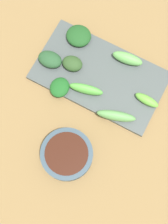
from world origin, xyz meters
The scene contains 11 objects.
tabletop centered at (0.00, 0.00, 0.01)m, with size 2.10×2.10×0.02m, color olive.
sauce_bowl centered at (-0.11, -0.02, 0.04)m, with size 0.13×0.13×0.04m.
serving_plate centered at (0.11, 0.00, 0.03)m, with size 0.19×0.34×0.01m, color #4A5052.
broccoli_stalk_0 centered at (0.03, -0.09, 0.05)m, with size 0.02×0.10×0.03m, color #63A157.
broccoli_leafy_1 centered at (0.18, 0.10, 0.04)m, with size 0.06×0.07×0.02m, color #1F4F21.
broccoli_stalk_2 centered at (0.06, 0.01, 0.05)m, with size 0.02×0.09×0.03m, color #5DB947.
broccoli_stalk_3 centered at (0.11, -0.14, 0.04)m, with size 0.02×0.06×0.02m, color #68B53F.
broccoli_leafy_4 centered at (0.09, 0.13, 0.05)m, with size 0.04×0.06×0.03m, color #28512E.
broccoli_leafy_5 centered at (0.10, 0.08, 0.05)m, with size 0.04×0.05×0.03m, color #304E26.
broccoli_stalk_6 centered at (0.18, -0.04, 0.05)m, with size 0.03×0.08×0.03m, color #6AB25A.
broccoli_leafy_7 centered at (0.03, 0.07, 0.04)m, with size 0.05×0.05×0.02m, color #1D5C22.
Camera 1 is at (-0.18, -0.11, 0.86)m, focal length 53.86 mm.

